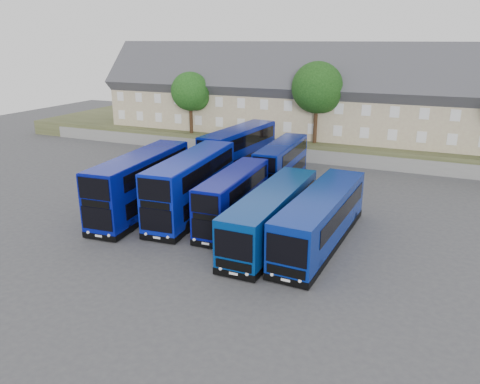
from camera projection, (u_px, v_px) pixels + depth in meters
name	position (u px, v px, depth m)	size (l,w,h in m)	color
ground	(193.00, 237.00, 33.44)	(120.00, 120.00, 0.00)	#434347
retaining_wall	(294.00, 154.00, 54.11)	(70.00, 0.40, 1.50)	slate
earth_bank	(316.00, 136.00, 62.75)	(80.00, 20.00, 2.00)	#434929
terrace_row	(334.00, 99.00, 56.38)	(60.00, 10.40, 11.20)	tan
dd_front_left	(141.00, 185.00, 37.35)	(3.66, 12.18, 4.77)	#071087
dd_front_mid	(192.00, 186.00, 37.07)	(3.69, 12.21, 4.79)	#091AA6
dd_front_right	(233.00, 199.00, 35.31)	(2.71, 10.12, 3.98)	#070D85
dd_rear_left	(239.00, 152.00, 48.36)	(3.77, 12.15, 4.76)	navy
dd_rear_right	(281.00, 165.00, 44.62)	(2.68, 10.40, 4.10)	navy
coach_east_a	(272.00, 216.00, 32.55)	(2.81, 13.00, 3.55)	navy
coach_east_b	(321.00, 220.00, 31.79)	(3.44, 13.35, 3.62)	navy
tree_west	(192.00, 93.00, 58.35)	(4.80, 4.80, 7.65)	#382314
tree_mid	(319.00, 90.00, 52.41)	(5.76, 5.76, 9.18)	#382314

